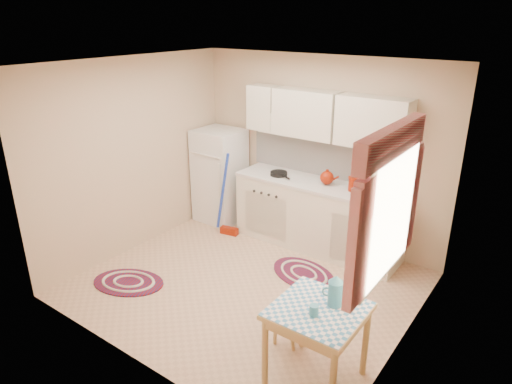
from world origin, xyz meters
TOP-DOWN VIEW (x-y plane):
  - room_shell at (0.16, 0.24)m, footprint 3.64×3.60m
  - fridge at (-1.44, 1.25)m, footprint 0.65×0.60m
  - broom at (-1.00, 0.90)m, footprint 0.30×0.17m
  - base_cabinets at (0.19, 1.30)m, footprint 2.25×0.60m
  - countertop at (0.19, 1.30)m, footprint 2.27×0.62m
  - frying_pan at (-0.40, 1.25)m, footprint 0.31×0.31m
  - red_kettle at (0.30, 1.30)m, footprint 0.24×0.23m
  - red_canister at (0.67, 1.30)m, footprint 0.14×0.14m
  - table at (1.37, -0.85)m, footprint 0.72×0.72m
  - stool at (0.92, -0.60)m, footprint 0.32×0.32m
  - coffee_pot at (1.45, -0.73)m, footprint 0.19×0.17m
  - mug at (1.38, -0.95)m, footprint 0.10×0.10m
  - rug_center at (0.42, 0.58)m, footprint 1.03×0.83m
  - rug_left at (-1.16, -0.80)m, footprint 1.01×0.84m

SIDE VIEW (x-z plane):
  - rug_center at x=0.42m, z-range 0.00..0.02m
  - rug_left at x=-1.16m, z-range 0.00..0.02m
  - stool at x=0.92m, z-range 0.00..0.42m
  - table at x=1.37m, z-range 0.00..0.72m
  - base_cabinets at x=0.19m, z-range 0.00..0.88m
  - broom at x=-1.00m, z-range 0.00..1.20m
  - fridge at x=-1.44m, z-range 0.00..1.40m
  - mug at x=1.38m, z-range 0.72..0.82m
  - coffee_pot at x=1.45m, z-range 0.72..1.02m
  - countertop at x=0.19m, z-range 0.88..0.92m
  - frying_pan at x=-0.40m, z-range 0.92..0.97m
  - red_canister at x=0.67m, z-range 0.92..1.08m
  - red_kettle at x=0.30m, z-range 0.92..1.11m
  - room_shell at x=0.16m, z-range 0.34..2.86m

